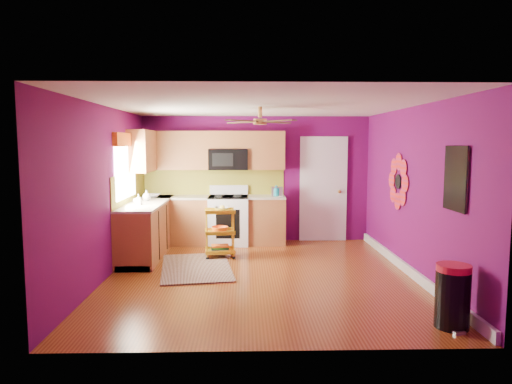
{
  "coord_description": "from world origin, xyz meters",
  "views": [
    {
      "loc": [
        -0.23,
        -6.62,
        1.95
      ],
      "look_at": [
        -0.06,
        0.4,
        1.21
      ],
      "focal_mm": 32.0,
      "sensor_mm": 36.0,
      "label": 1
    }
  ],
  "objects": [
    {
      "name": "upper_cabinetry",
      "position": [
        -1.24,
        2.17,
        1.8
      ],
      "size": [
        2.8,
        2.3,
        1.26
      ],
      "color": "brown",
      "rests_on": "ground"
    },
    {
      "name": "left_window",
      "position": [
        -2.22,
        1.05,
        1.74
      ],
      "size": [
        0.08,
        1.35,
        1.08
      ],
      "color": "white",
      "rests_on": "ground"
    },
    {
      "name": "soap_bottle_a",
      "position": [
        -2.0,
        0.96,
        1.03
      ],
      "size": [
        0.08,
        0.08,
        0.18
      ],
      "primitive_type": "imported",
      "color": "#EA3F72",
      "rests_on": "lower_cabinets"
    },
    {
      "name": "counter_cup",
      "position": [
        -2.06,
        1.08,
        0.99
      ],
      "size": [
        0.12,
        0.12,
        0.09
      ],
      "primitive_type": "imported",
      "color": "white",
      "rests_on": "lower_cabinets"
    },
    {
      "name": "shag_rug",
      "position": [
        -1.0,
        0.42,
        0.01
      ],
      "size": [
        1.29,
        1.86,
        0.02
      ],
      "primitive_type": "cube",
      "rotation": [
        0.0,
        0.0,
        0.14
      ],
      "color": "black",
      "rests_on": "ground"
    },
    {
      "name": "counter_dish",
      "position": [
        -1.97,
        2.05,
        0.97
      ],
      "size": [
        0.26,
        0.26,
        0.06
      ],
      "primitive_type": "imported",
      "color": "white",
      "rests_on": "lower_cabinets"
    },
    {
      "name": "ground",
      "position": [
        0.0,
        0.0,
        0.0
      ],
      "size": [
        5.0,
        5.0,
        0.0
      ],
      "primitive_type": "plane",
      "color": "#672F10",
      "rests_on": "ground"
    },
    {
      "name": "toaster",
      "position": [
        0.4,
        2.21,
        1.03
      ],
      "size": [
        0.22,
        0.15,
        0.18
      ],
      "primitive_type": "cube",
      "color": "beige",
      "rests_on": "lower_cabinets"
    },
    {
      "name": "teal_kettle",
      "position": [
        0.38,
        2.21,
        1.02
      ],
      "size": [
        0.18,
        0.18,
        0.21
      ],
      "color": "teal",
      "rests_on": "lower_cabinets"
    },
    {
      "name": "panel_door",
      "position": [
        1.35,
        2.47,
        1.02
      ],
      "size": [
        0.95,
        0.11,
        2.15
      ],
      "color": "white",
      "rests_on": "ground"
    },
    {
      "name": "room_envelope",
      "position": [
        0.03,
        0.0,
        1.63
      ],
      "size": [
        4.54,
        5.04,
        2.52
      ],
      "color": "#620B54",
      "rests_on": "ground"
    },
    {
      "name": "rolling_cart",
      "position": [
        -0.65,
        1.09,
        0.47
      ],
      "size": [
        0.54,
        0.42,
        0.91
      ],
      "color": "gold",
      "rests_on": "ground"
    },
    {
      "name": "ceiling_fan",
      "position": [
        0.0,
        0.2,
        2.29
      ],
      "size": [
        1.01,
        1.01,
        0.26
      ],
      "color": "#BF8C3F",
      "rests_on": "ground"
    },
    {
      "name": "trash_can",
      "position": [
        1.97,
        -1.99,
        0.34
      ],
      "size": [
        0.42,
        0.43,
        0.68
      ],
      "color": "black",
      "rests_on": "ground"
    },
    {
      "name": "right_wall_art",
      "position": [
        2.23,
        -0.34,
        1.44
      ],
      "size": [
        0.04,
        2.74,
        1.04
      ],
      "color": "black",
      "rests_on": "ground"
    },
    {
      "name": "electric_range",
      "position": [
        -0.55,
        2.17,
        0.48
      ],
      "size": [
        0.76,
        0.66,
        1.13
      ],
      "color": "white",
      "rests_on": "ground"
    },
    {
      "name": "lower_cabinets",
      "position": [
        -1.35,
        1.82,
        0.43
      ],
      "size": [
        2.81,
        2.31,
        0.94
      ],
      "color": "brown",
      "rests_on": "ground"
    },
    {
      "name": "soap_bottle_b",
      "position": [
        -1.99,
        1.52,
        1.03
      ],
      "size": [
        0.15,
        0.15,
        0.19
      ],
      "primitive_type": "imported",
      "color": "white",
      "rests_on": "lower_cabinets"
    }
  ]
}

